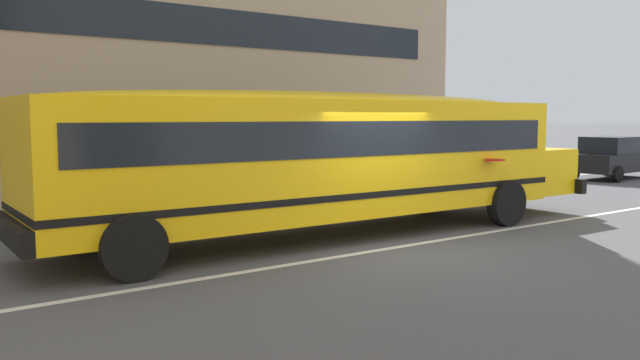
{
  "coord_description": "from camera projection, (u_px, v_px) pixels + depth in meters",
  "views": [
    {
      "loc": [
        -7.99,
        -8.69,
        2.42
      ],
      "look_at": [
        -1.01,
        0.83,
        1.26
      ],
      "focal_mm": 36.34,
      "sensor_mm": 36.0,
      "label": 1
    }
  ],
  "objects": [
    {
      "name": "ground_plane",
      "position": [
        391.0,
        248.0,
        11.92
      ],
      "size": [
        400.0,
        400.0,
        0.0
      ],
      "primitive_type": "plane",
      "color": "#4C4C4F"
    },
    {
      "name": "sidewalk_far",
      "position": [
        204.0,
        203.0,
        18.09
      ],
      "size": [
        120.0,
        3.0,
        0.01
      ],
      "primitive_type": "cube",
      "color": "gray",
      "rests_on": "ground_plane"
    },
    {
      "name": "lane_centreline",
      "position": [
        391.0,
        248.0,
        11.92
      ],
      "size": [
        110.0,
        0.16,
        0.01
      ],
      "primitive_type": "cube",
      "color": "silver",
      "rests_on": "ground_plane"
    },
    {
      "name": "school_bus",
      "position": [
        329.0,
        151.0,
        12.97
      ],
      "size": [
        13.04,
        3.23,
        2.9
      ],
      "rotation": [
        0.0,
        0.0,
        -0.02
      ],
      "color": "yellow",
      "rests_on": "ground_plane"
    },
    {
      "name": "parked_car_black_by_lamppost",
      "position": [
        612.0,
        157.0,
        25.12
      ],
      "size": [
        3.98,
        2.05,
        1.64
      ],
      "rotation": [
        0.0,
        0.0,
        0.05
      ],
      "color": "black",
      "rests_on": "ground_plane"
    },
    {
      "name": "apartment_block_far_centre",
      "position": [
        147.0,
        4.0,
        24.45
      ],
      "size": [
        19.55,
        12.35,
        13.3
      ],
      "color": "tan",
      "rests_on": "ground_plane"
    }
  ]
}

